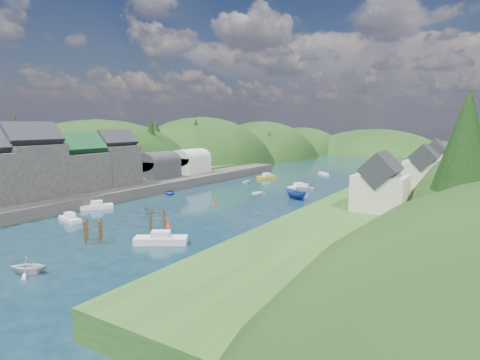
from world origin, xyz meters
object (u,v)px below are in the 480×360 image
Objects in this scene: piling_cluster_far at (157,224)px; channel_buoy_far at (214,201)px; channel_buoy_near at (169,223)px; piling_cluster_near at (93,233)px.

channel_buoy_far is (-5.49, 20.36, -0.90)m from piling_cluster_far.
channel_buoy_far is (-4.12, 16.70, 0.00)m from channel_buoy_near.
channel_buoy_far is at bearing 92.63° from piling_cluster_near.
piling_cluster_far reaches higher than channel_buoy_near.
channel_buoy_near is (2.87, 10.53, -0.62)m from piling_cluster_near.
piling_cluster_far is (4.24, 6.87, 0.28)m from piling_cluster_near.
piling_cluster_near is 27.26m from channel_buoy_far.
piling_cluster_far reaches higher than channel_buoy_far.
channel_buoy_near is 1.00× the size of channel_buoy_far.
channel_buoy_near is (-1.38, 3.66, -0.90)m from piling_cluster_far.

